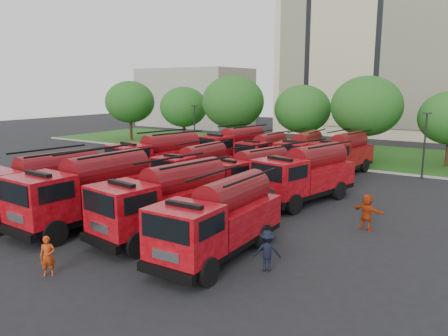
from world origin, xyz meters
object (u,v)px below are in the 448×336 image
at_px(fire_truck_4, 158,157).
at_px(firefighter_1, 34,234).
at_px(fire_truck_0, 39,186).
at_px(firefighter_4, 142,187).
at_px(firefighter_2, 216,241).
at_px(fire_truck_3, 219,219).
at_px(firefighter_5, 366,229).
at_px(fire_truck_10, 302,152).
at_px(firefighter_0, 49,275).
at_px(fire_truck_2, 166,200).
at_px(firefighter_3, 267,271).
at_px(fire_truck_7, 306,174).
at_px(fire_truck_6, 251,173).
at_px(fire_truck_11, 343,154).
at_px(fire_truck_5, 195,167).
at_px(fire_truck_8, 234,146).
at_px(fire_truck_1, 88,191).
at_px(fire_truck_9, 264,151).

xyz_separation_m(fire_truck_4, firefighter_1, (3.16, -12.63, -1.77)).
distance_m(fire_truck_0, firefighter_4, 8.62).
bearing_deg(firefighter_2, fire_truck_4, 45.55).
bearing_deg(firefighter_2, fire_truck_3, -148.55).
bearing_deg(firefighter_5, fire_truck_0, 42.76).
height_order(fire_truck_10, firefighter_0, fire_truck_10).
bearing_deg(fire_truck_2, firefighter_3, -1.98).
bearing_deg(fire_truck_4, fire_truck_3, -27.29).
height_order(firefighter_2, firefighter_5, firefighter_5).
relative_size(fire_truck_0, fire_truck_3, 1.09).
bearing_deg(firefighter_0, fire_truck_7, 30.93).
relative_size(fire_truck_2, firefighter_3, 4.79).
xyz_separation_m(fire_truck_2, fire_truck_4, (-8.62, 9.13, 0.04)).
bearing_deg(fire_truck_2, firefighter_0, -89.22).
bearing_deg(firefighter_5, firefighter_2, 61.99).
relative_size(fire_truck_6, fire_truck_11, 0.95).
relative_size(fire_truck_0, fire_truck_5, 1.17).
bearing_deg(fire_truck_8, fire_truck_3, -50.69).
relative_size(fire_truck_3, firefighter_4, 4.16).
relative_size(fire_truck_11, firefighter_4, 4.32).
distance_m(fire_truck_4, firefighter_1, 13.14).
bearing_deg(fire_truck_1, firefighter_1, -110.86).
xyz_separation_m(fire_truck_1, fire_truck_5, (-0.27, 9.42, -0.29)).
bearing_deg(fire_truck_6, firefighter_4, -155.55).
relative_size(fire_truck_1, firefighter_0, 5.20).
bearing_deg(fire_truck_3, fire_truck_0, -177.36).
xyz_separation_m(fire_truck_0, firefighter_4, (-0.51, 8.43, -1.75)).
distance_m(fire_truck_8, firefighter_0, 24.60).
bearing_deg(firefighter_5, fire_truck_6, -0.97).
bearing_deg(fire_truck_1, firefighter_2, 15.69).
xyz_separation_m(fire_truck_7, firefighter_1, (-8.58, -12.96, -1.75)).
relative_size(fire_truck_3, fire_truck_9, 1.09).
bearing_deg(firefighter_4, firefighter_5, -162.36).
relative_size(fire_truck_2, firefighter_4, 4.52).
relative_size(fire_truck_2, fire_truck_9, 1.18).
bearing_deg(fire_truck_4, fire_truck_7, 13.56).
distance_m(fire_truck_1, fire_truck_4, 10.99).
xyz_separation_m(fire_truck_5, firefighter_0, (3.89, -14.40, -1.54)).
bearing_deg(firefighter_3, fire_truck_5, -71.44).
xyz_separation_m(fire_truck_0, firefighter_2, (10.12, 2.18, -1.75)).
bearing_deg(fire_truck_8, fire_truck_4, -90.36).
xyz_separation_m(fire_truck_9, firefighter_3, (10.22, -18.97, -1.50)).
bearing_deg(firefighter_1, firefighter_2, 33.02).
height_order(fire_truck_4, fire_truck_6, fire_truck_4).
bearing_deg(fire_truck_1, fire_truck_5, 94.18).
bearing_deg(fire_truck_5, firefighter_1, -93.33).
bearing_deg(firefighter_2, firefighter_4, 52.69).
distance_m(fire_truck_10, fire_truck_11, 3.24).
bearing_deg(fire_truck_7, fire_truck_4, -165.45).
bearing_deg(fire_truck_4, fire_truck_10, 61.09).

